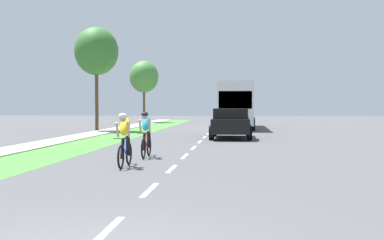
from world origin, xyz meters
TOP-DOWN VIEW (x-y plane):
  - ground_plane at (0.00, 20.00)m, footprint 120.00×120.00m
  - grass_verge at (-5.06, 20.00)m, footprint 2.52×70.00m
  - sidewalk_concrete at (-7.13, 20.00)m, footprint 1.61×70.00m
  - lane_markings_center at (0.00, 24.00)m, footprint 0.12×54.30m
  - cyclist_lead at (-1.43, 8.56)m, footprint 0.42×1.72m
  - cyclist_trailing at (-1.30, 11.27)m, footprint 0.42×1.72m
  - pickup_black at (1.50, 21.42)m, footprint 2.22×5.10m
  - bus_white at (1.71, 33.62)m, footprint 2.78×11.60m
  - street_tree_near at (-8.01, 28.40)m, footprint 3.06×3.06m
  - street_tree_far at (-8.05, 46.33)m, footprint 3.07×3.07m

SIDE VIEW (x-z plane):
  - ground_plane at x=0.00m, z-range 0.00..0.00m
  - grass_verge at x=-5.06m, z-range 0.00..0.01m
  - lane_markings_center at x=0.00m, z-range 0.00..0.01m
  - sidewalk_concrete at x=-7.13m, z-range -0.05..0.06m
  - cyclist_lead at x=-1.43m, z-range 0.02..1.60m
  - cyclist_trailing at x=-1.30m, z-range 0.02..1.60m
  - pickup_black at x=1.50m, z-range 0.01..1.65m
  - bus_white at x=1.71m, z-range 0.24..3.72m
  - street_tree_far at x=-8.05m, z-range 1.57..8.11m
  - street_tree_near at x=-8.01m, z-range 1.94..9.23m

